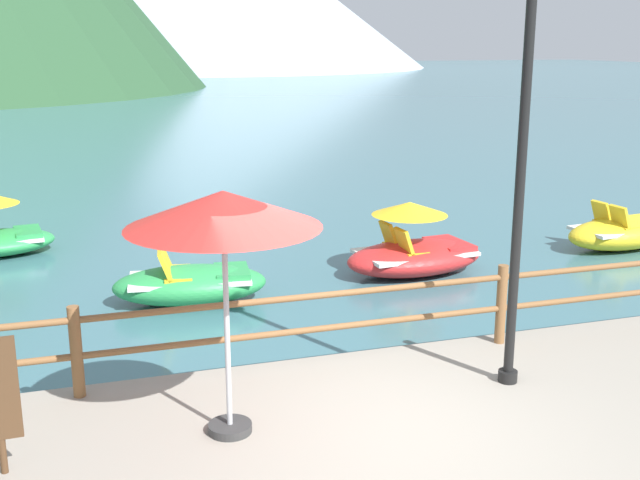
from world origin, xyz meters
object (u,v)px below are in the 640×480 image
Objects in this scene: beach_umbrella at (223,213)px; pedal_boat_3 at (191,283)px; lamp_post at (523,135)px; pedal_boat_1 at (415,250)px; pedal_boat_4 at (624,232)px.

beach_umbrella is 5.38m from pedal_boat_3.
lamp_post reaches higher than pedal_boat_1.
pedal_boat_3 is 0.93× the size of pedal_boat_4.
pedal_boat_1 reaches higher than pedal_boat_4.
beach_umbrella reaches higher than pedal_boat_3.
pedal_boat_3 is 8.41m from pedal_boat_4.
lamp_post is 1.65× the size of pedal_boat_4.
pedal_boat_1 is at bearing -175.74° from pedal_boat_4.
lamp_post is at bearing -136.64° from pedal_boat_4.
lamp_post is 8.37m from pedal_boat_4.
beach_umbrella is 10.63m from pedal_boat_4.
beach_umbrella is 0.87× the size of pedal_boat_1.
lamp_post is 5.85m from pedal_boat_1.
pedal_boat_1 is 3.88m from pedal_boat_3.
pedal_boat_1 is 1.00× the size of pedal_boat_4.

